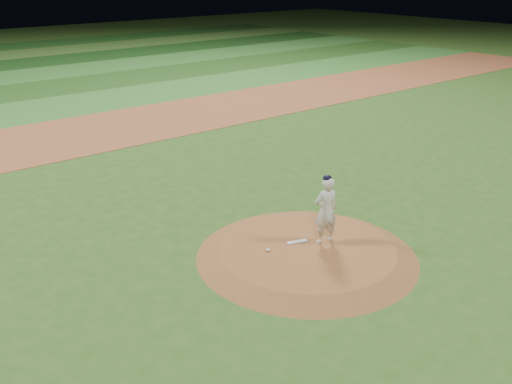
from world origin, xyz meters
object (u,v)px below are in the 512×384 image
Objects in this scene: rosin_bag at (268,250)px; pitcher_on_mound at (326,210)px; pitchers_mound at (307,252)px; pitching_rubber at (297,242)px.

pitcher_on_mound is at bearing -20.21° from rosin_bag.
pitching_rubber is at bearing 90.42° from pitchers_mound.
pitchers_mound is 3.06× the size of pitcher_on_mound.
rosin_bag reaches higher than pitchers_mound.
pitching_rubber is at bearing 142.21° from pitcher_on_mound.
pitching_rubber is 0.30× the size of pitcher_on_mound.
pitchers_mound is 0.37m from pitching_rubber.
pitcher_on_mound reaches higher than pitching_rubber.
pitchers_mound is at bearing 172.01° from pitcher_on_mound.
pitching_rubber is at bearing -6.80° from rosin_bag.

